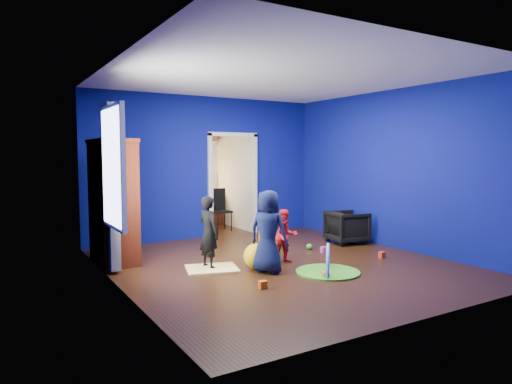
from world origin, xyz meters
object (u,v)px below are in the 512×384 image
tv_armoire (113,201)px  play_mat (328,272)px  child_black (209,232)px  toddler_red (285,236)px  armchair (347,227)px  crt_tv (115,199)px  hopper_ball (256,256)px  folding_chair (221,211)px  kid_chair (270,246)px  child_navy (268,231)px  study_desk (204,210)px  vase (116,133)px

tv_armoire → play_mat: size_ratio=2.11×
child_black → toddler_red: child_black is taller
toddler_red → armchair: bearing=33.7°
crt_tv → hopper_ball: 2.44m
armchair → tv_armoire: size_ratio=0.35×
armchair → folding_chair: size_ratio=0.75×
kid_chair → play_mat: size_ratio=0.54×
hopper_ball → play_mat: bearing=-43.0°
child_black → folding_chair: child_black is taller
kid_chair → child_navy: bearing=-127.4°
crt_tv → play_mat: crt_tv is taller
play_mat → armchair: bearing=41.3°
child_navy → play_mat: (0.73, -0.47, -0.59)m
armchair → hopper_ball: bearing=117.5°
tv_armoire → play_mat: 3.52m
child_black → tv_armoire: (-1.13, 1.15, 0.43)m
kid_chair → armchair: bearing=11.8°
kid_chair → study_desk: size_ratio=0.57×
tv_armoire → crt_tv: bearing=0.0°
child_black → vase: size_ratio=6.21×
hopper_ball → kid_chair: bearing=34.5°
armchair → study_desk: (-1.47, 3.48, 0.06)m
toddler_red → play_mat: toddler_red is taller
play_mat → child_black: bearing=140.6°
crt_tv → folding_chair: (2.76, 1.80, -0.56)m
kid_chair → folding_chair: size_ratio=0.54×
child_navy → kid_chair: bearing=-66.2°
armchair → child_black: (-3.14, -0.42, 0.24)m
child_navy → crt_tv: bearing=13.0°
vase → tv_armoire: 1.11m
kid_chair → study_desk: 4.06m
child_black → child_navy: (0.65, -0.65, 0.05)m
child_navy → play_mat: child_navy is taller
child_navy → tv_armoire: (-1.78, 1.80, 0.38)m
tv_armoire → hopper_ball: 2.45m
crt_tv → play_mat: size_ratio=0.75×
folding_chair → toddler_red: bearing=-98.5°
child_black → folding_chair: 3.39m
study_desk → armchair: bearing=-67.2°
folding_chair → child_black: bearing=-119.6°
kid_chair → play_mat: 1.11m
crt_tv → child_black: bearing=-46.5°
study_desk → child_black: bearing=-113.2°
armchair → toddler_red: (-1.95, -0.72, 0.11)m
armchair → kid_chair: (-2.10, -0.52, -0.06)m
toddler_red → study_desk: size_ratio=0.97×
toddler_red → folding_chair: (0.49, 3.25, 0.03)m
child_black → crt_tv: bearing=31.6°
toddler_red → vase: vase is taller
armchair → child_black: size_ratio=0.63×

